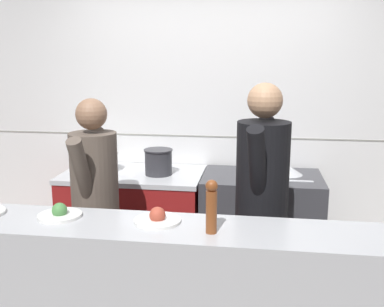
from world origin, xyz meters
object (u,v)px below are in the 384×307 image
at_px(oven_range, 135,220).
at_px(plated_dish_appetiser, 60,214).
at_px(mixing_bowl_steel, 288,170).
at_px(chef_head_cook, 95,200).
at_px(chef_sous, 262,198).
at_px(sauce_pot, 158,161).
at_px(pepper_mill, 211,205).
at_px(plated_dish_dessert, 157,218).
at_px(stock_pot, 100,161).
at_px(chefs_knife, 286,180).

relative_size(oven_range, plated_dish_appetiser, 4.86).
relative_size(mixing_bowl_steel, chef_head_cook, 0.15).
bearing_deg(chef_sous, mixing_bowl_steel, 85.01).
xyz_separation_m(sauce_pot, chef_head_cook, (-0.28, -0.79, -0.11)).
bearing_deg(pepper_mill, plated_dish_appetiser, 173.12).
height_order(plated_dish_dessert, chef_sous, chef_sous).
bearing_deg(stock_pot, mixing_bowl_steel, 2.64).
distance_m(mixing_bowl_steel, chef_sous, 0.90).
xyz_separation_m(sauce_pot, plated_dish_appetiser, (-0.28, -1.34, -0.00)).
bearing_deg(chef_head_cook, chef_sous, 2.85).
xyz_separation_m(stock_pot, chefs_knife, (1.60, -0.13, -0.07)).
bearing_deg(pepper_mill, chef_head_cook, 143.03).
bearing_deg(chef_sous, oven_range, 154.22).
relative_size(oven_range, sauce_pot, 4.95).
bearing_deg(chefs_knife, oven_range, 174.34).
height_order(stock_pot, chef_sous, chef_sous).
xyz_separation_m(mixing_bowl_steel, plated_dish_appetiser, (-1.37, -1.46, 0.06)).
bearing_deg(plated_dish_dessert, stock_pot, 120.97).
xyz_separation_m(chef_head_cook, chef_sous, (1.14, 0.03, 0.06)).
relative_size(oven_range, chef_sous, 0.71).
bearing_deg(chefs_knife, chef_sous, -106.85).
relative_size(stock_pot, pepper_mill, 1.12).
xyz_separation_m(stock_pot, sauce_pot, (0.53, -0.04, 0.03)).
distance_m(chefs_knife, chef_sous, 0.69).
distance_m(mixing_bowl_steel, plated_dish_dessert, 1.66).
xyz_separation_m(sauce_pot, pepper_mill, (0.60, -1.45, 0.12)).
xyz_separation_m(mixing_bowl_steel, plated_dish_dessert, (-0.80, -1.45, 0.06)).
distance_m(plated_dish_dessert, chef_sous, 0.82).
bearing_deg(chef_head_cook, chefs_knife, 28.37).
bearing_deg(oven_range, plated_dish_dessert, -68.99).
distance_m(stock_pot, plated_dish_dessert, 1.61).
distance_m(chefs_knife, pepper_mill, 1.45).
bearing_deg(chef_sous, chefs_knife, 82.84).
bearing_deg(plated_dish_appetiser, sauce_pot, 78.26).
bearing_deg(plated_dish_dessert, pepper_mill, -19.18).
distance_m(sauce_pot, chef_head_cook, 0.84).
relative_size(chefs_knife, chef_sous, 0.21).
bearing_deg(chef_head_cook, sauce_pot, 71.85).
height_order(oven_range, mixing_bowl_steel, mixing_bowl_steel).
distance_m(stock_pot, mixing_bowl_steel, 1.63).
height_order(plated_dish_appetiser, chef_head_cook, chef_head_cook).
bearing_deg(stock_pot, pepper_mill, -52.57).
xyz_separation_m(oven_range, chef_sous, (1.10, -0.79, 0.51)).
bearing_deg(plated_dish_dessert, chef_head_cook, 135.75).
distance_m(stock_pot, pepper_mill, 1.88).
bearing_deg(plated_dish_appetiser, mixing_bowl_steel, 46.64).
bearing_deg(chef_head_cook, stock_pot, 108.59).
bearing_deg(chef_sous, plated_dish_appetiser, -143.14).
xyz_separation_m(sauce_pot, chef_sous, (0.87, -0.75, -0.04)).
height_order(stock_pot, plated_dish_dessert, plated_dish_dessert).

